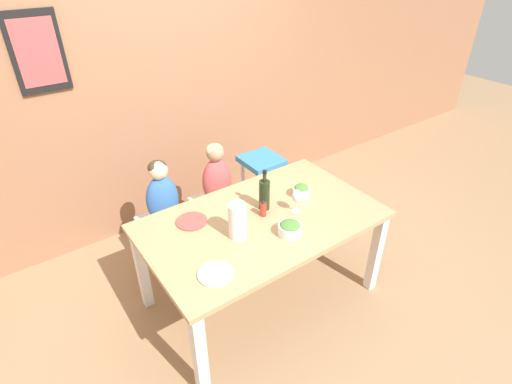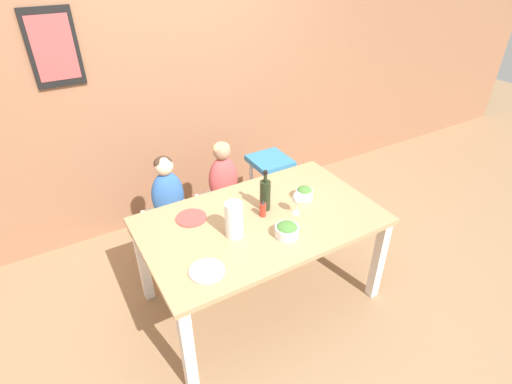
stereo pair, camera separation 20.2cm
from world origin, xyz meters
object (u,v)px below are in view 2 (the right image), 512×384
chair_right_highchair (270,174)px  wine_glass_near (297,198)px  person_child_center (223,173)px  dinner_plate_back_left (191,218)px  chair_far_center (225,206)px  chair_far_left (172,223)px  paper_towel_roll (234,220)px  salad_bowl_large (287,230)px  salad_bowl_small (304,193)px  person_child_left (167,189)px  dinner_plate_front_left (207,271)px  wine_bottle (265,194)px

chair_right_highchair → wine_glass_near: 0.92m
person_child_center → dinner_plate_back_left: (-0.49, -0.50, 0.03)m
chair_far_center → chair_right_highchair: 0.51m
chair_far_left → dinner_plate_back_left: bearing=-89.8°
paper_towel_roll → salad_bowl_large: paper_towel_roll is taller
paper_towel_roll → dinner_plate_back_left: size_ratio=1.16×
salad_bowl_small → chair_right_highchair: bearing=79.0°
person_child_left → paper_towel_roll: person_child_left is taller
wine_glass_near → dinner_plate_front_left: bearing=-164.7°
chair_right_highchair → dinner_plate_front_left: bearing=-136.5°
wine_glass_near → chair_far_left: bearing=129.2°
wine_glass_near → wine_bottle: bearing=135.3°
chair_far_center → wine_glass_near: (0.17, -0.82, 0.50)m
chair_far_left → dinner_plate_back_left: size_ratio=2.12×
chair_far_left → person_child_left: person_child_left is taller
chair_far_center → paper_towel_roll: bearing=-111.3°
chair_far_left → dinner_plate_front_left: size_ratio=2.12×
chair_far_left → dinner_plate_front_left: dinner_plate_front_left is taller
chair_far_left → salad_bowl_large: (0.47, -0.99, 0.42)m
person_child_left → paper_towel_roll: 0.85m
chair_far_left → dinner_plate_back_left: dinner_plate_back_left is taller
chair_far_left → salad_bowl_small: size_ratio=3.49×
paper_towel_roll → wine_glass_near: paper_towel_roll is taller
wine_bottle → dinner_plate_back_left: wine_bottle is taller
person_child_left → dinner_plate_back_left: bearing=-89.8°
dinner_plate_front_left → paper_towel_roll: bearing=36.3°
person_child_left → paper_towel_roll: (0.18, -0.81, 0.15)m
wine_bottle → salad_bowl_small: wine_bottle is taller
person_child_left → salad_bowl_large: (0.47, -0.99, 0.07)m
paper_towel_roll → salad_bowl_large: (0.29, -0.18, -0.08)m
person_child_left → chair_far_left: bearing=-90.0°
wine_bottle → dinner_plate_front_left: 0.74m
wine_bottle → salad_bowl_large: size_ratio=1.98×
wine_bottle → salad_bowl_large: bearing=-96.6°
salad_bowl_small → dinner_plate_front_left: size_ratio=0.61×
chair_far_left → wine_bottle: size_ratio=1.45×
wine_glass_near → salad_bowl_small: bearing=38.3°
wine_bottle → dinner_plate_front_left: wine_bottle is taller
wine_glass_near → salad_bowl_small: wine_glass_near is taller
salad_bowl_small → dinner_plate_front_left: (-0.95, -0.34, -0.04)m
chair_far_center → paper_towel_roll: size_ratio=1.82×
chair_right_highchair → paper_towel_roll: size_ratio=2.96×
person_child_left → chair_right_highchair: bearing=-0.0°
chair_far_left → wine_glass_near: (0.67, -0.82, 0.50)m
chair_far_center → person_child_center: bearing=90.0°
paper_towel_roll → wine_bottle: bearing=25.2°
chair_far_center → person_child_center: 0.34m
chair_far_center → person_child_left: size_ratio=0.82×
chair_far_left → salad_bowl_small: (0.83, -0.69, 0.42)m
wine_bottle → chair_far_center: bearing=91.0°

